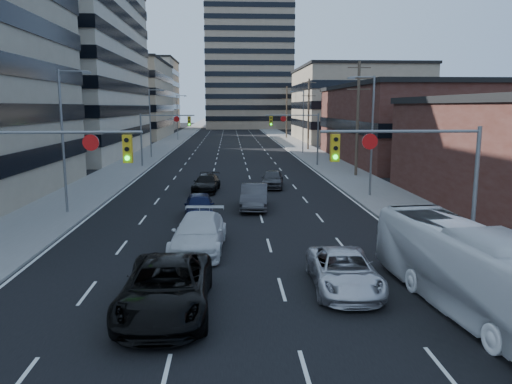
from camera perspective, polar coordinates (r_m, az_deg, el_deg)
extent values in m
plane|color=black|center=(13.57, -2.30, -20.26)|extent=(400.00, 400.00, 0.00)
cube|color=black|center=(141.91, -3.02, 7.01)|extent=(18.00, 300.00, 0.02)
cube|color=slate|center=(142.36, -7.69, 6.97)|extent=(5.00, 300.00, 0.15)
cube|color=slate|center=(142.38, 1.65, 7.05)|extent=(5.00, 300.00, 0.15)
cube|color=#ADA089|center=(76.96, -24.28, 14.30)|extent=(26.00, 34.00, 28.00)
cube|color=gray|center=(114.28, -15.35, 10.03)|extent=(20.00, 30.00, 16.00)
cube|color=#472119|center=(66.33, 18.43, 7.29)|extent=(20.00, 30.00, 9.00)
cube|color=gray|center=(102.86, 11.25, 9.69)|extent=(22.00, 28.00, 14.00)
cube|color=gray|center=(163.38, -0.92, 17.57)|extent=(26.00, 26.00, 58.00)
cube|color=#ADA089|center=(154.32, -13.70, 10.68)|extent=(24.00, 24.00, 20.00)
cube|color=gray|center=(145.34, 9.85, 9.31)|extent=(22.00, 22.00, 12.00)
cylinder|color=slate|center=(20.86, -21.73, 6.36)|extent=(6.50, 0.12, 0.12)
cube|color=gold|center=(20.21, -14.46, 4.80)|extent=(0.35, 0.28, 1.10)
cylinder|color=black|center=(20.03, -14.59, 5.76)|extent=(0.18, 0.06, 0.18)
cylinder|color=black|center=(20.06, -14.55, 4.76)|extent=(0.18, 0.06, 0.18)
cylinder|color=#0CE526|center=(20.09, -14.51, 3.77)|extent=(0.18, 0.06, 0.18)
cylinder|color=white|center=(20.49, -18.36, 5.38)|extent=(0.64, 0.06, 0.64)
cylinder|color=slate|center=(22.51, 23.71, -0.76)|extent=(0.18, 0.18, 6.00)
cylinder|color=slate|center=(20.93, 16.21, 6.67)|extent=(6.50, 0.12, 0.12)
cube|color=gold|center=(20.26, 9.00, 5.00)|extent=(0.35, 0.28, 1.10)
cylinder|color=black|center=(20.08, 9.12, 5.96)|extent=(0.18, 0.06, 0.18)
cylinder|color=black|center=(20.10, 9.10, 4.96)|extent=(0.18, 0.06, 0.18)
cylinder|color=#0CE526|center=(20.14, 9.07, 3.97)|extent=(0.18, 0.06, 0.18)
cylinder|color=white|center=(20.55, 12.88, 5.64)|extent=(0.64, 0.06, 0.64)
cylinder|color=slate|center=(57.73, -12.97, 5.75)|extent=(0.18, 0.18, 6.00)
cylinder|color=slate|center=(57.17, -10.08, 8.62)|extent=(6.00, 0.12, 0.12)
cube|color=gold|center=(56.95, -7.64, 8.03)|extent=(0.35, 0.28, 1.10)
cylinder|color=black|center=(56.78, -7.66, 8.37)|extent=(0.18, 0.06, 0.18)
cylinder|color=black|center=(56.79, -7.65, 8.02)|extent=(0.18, 0.06, 0.18)
cylinder|color=#0CE526|center=(56.80, -7.64, 7.67)|extent=(0.18, 0.06, 0.18)
cylinder|color=white|center=(57.04, -9.06, 8.25)|extent=(0.64, 0.06, 0.64)
cylinder|color=slate|center=(57.77, 7.08, 5.93)|extent=(0.18, 0.18, 6.00)
cylinder|color=slate|center=(57.20, 4.15, 8.75)|extent=(6.00, 0.12, 0.12)
cube|color=gold|center=(56.97, 1.72, 8.11)|extent=(0.35, 0.28, 1.10)
cylinder|color=black|center=(56.80, 1.73, 8.46)|extent=(0.18, 0.06, 0.18)
cylinder|color=black|center=(56.81, 1.73, 8.10)|extent=(0.18, 0.06, 0.18)
cylinder|color=#0CE526|center=(56.82, 1.73, 7.75)|extent=(0.18, 0.06, 0.18)
cylinder|color=white|center=(57.07, 3.14, 8.35)|extent=(0.64, 0.06, 0.64)
cylinder|color=#4C3D2D|center=(49.33, 11.52, 8.07)|extent=(0.28, 0.28, 11.00)
cube|color=#4C3D2D|center=(49.44, 11.72, 13.75)|extent=(2.20, 0.10, 0.10)
cube|color=#4C3D2D|center=(49.38, 11.68, 12.60)|extent=(2.20, 0.10, 0.10)
cube|color=#4C3D2D|center=(49.34, 11.64, 11.44)|extent=(2.20, 0.10, 0.10)
cylinder|color=#4C3D2D|center=(78.73, 6.02, 8.77)|extent=(0.28, 0.28, 11.00)
cube|color=#4C3D2D|center=(78.80, 6.09, 12.33)|extent=(2.20, 0.10, 0.10)
cube|color=#4C3D2D|center=(78.76, 6.07, 11.61)|extent=(2.20, 0.10, 0.10)
cube|color=#4C3D2D|center=(78.74, 6.06, 10.88)|extent=(2.20, 0.10, 0.10)
cylinder|color=#4C3D2D|center=(108.46, 3.52, 9.06)|extent=(0.28, 0.28, 11.00)
cube|color=#4C3D2D|center=(108.51, 3.54, 11.65)|extent=(2.20, 0.10, 0.10)
cube|color=#4C3D2D|center=(108.48, 3.54, 11.12)|extent=(2.20, 0.10, 0.10)
cube|color=#4C3D2D|center=(108.46, 3.53, 10.59)|extent=(2.20, 0.10, 0.10)
cylinder|color=slate|center=(33.48, -21.20, 5.19)|extent=(0.16, 0.16, 9.00)
cylinder|color=slate|center=(33.20, -20.16, 12.83)|extent=(1.80, 0.10, 0.10)
cube|color=slate|center=(32.98, -18.79, 12.79)|extent=(0.50, 0.22, 0.14)
cylinder|color=slate|center=(67.59, -11.99, 7.61)|extent=(0.16, 0.16, 9.00)
cylinder|color=slate|center=(67.45, -11.36, 11.37)|extent=(1.80, 0.10, 0.10)
cube|color=slate|center=(67.34, -10.67, 11.32)|extent=(0.50, 0.22, 0.14)
cylinder|color=slate|center=(102.30, -8.97, 8.36)|extent=(0.16, 0.16, 9.00)
cylinder|color=slate|center=(102.21, -8.53, 10.84)|extent=(1.80, 0.10, 0.10)
cube|color=slate|center=(102.14, -8.07, 10.81)|extent=(0.50, 0.22, 0.14)
cylinder|color=slate|center=(38.32, 13.11, 6.08)|extent=(0.16, 0.16, 9.00)
cylinder|color=slate|center=(38.07, 12.04, 12.73)|extent=(1.80, 0.10, 0.10)
cube|color=slate|center=(37.87, 10.84, 12.67)|extent=(0.50, 0.22, 0.14)
cylinder|color=slate|center=(72.57, 5.42, 7.91)|extent=(0.16, 0.16, 9.00)
cylinder|color=slate|center=(72.44, 4.75, 11.40)|extent=(1.80, 0.10, 0.10)
cube|color=slate|center=(72.33, 4.11, 11.35)|extent=(0.50, 0.22, 0.14)
imported|color=black|center=(17.08, -10.22, -10.69)|extent=(2.91, 6.26, 1.73)
imported|color=silver|center=(23.84, -6.54, -4.73)|extent=(2.71, 5.97, 1.69)
imported|color=silver|center=(19.18, 10.01, -8.86)|extent=(2.54, 5.21, 1.43)
imported|color=white|center=(18.12, 23.64, -8.25)|extent=(3.58, 10.54, 2.88)
imported|color=black|center=(30.84, -6.50, -1.58)|extent=(2.11, 4.57, 1.52)
imported|color=#38383B|center=(33.41, -0.20, -0.52)|extent=(2.12, 5.12, 1.65)
imported|color=black|center=(40.29, -5.70, 0.99)|extent=(2.36, 4.86, 1.36)
imported|color=#363739|center=(42.04, 1.88, 1.51)|extent=(2.30, 4.64, 1.52)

